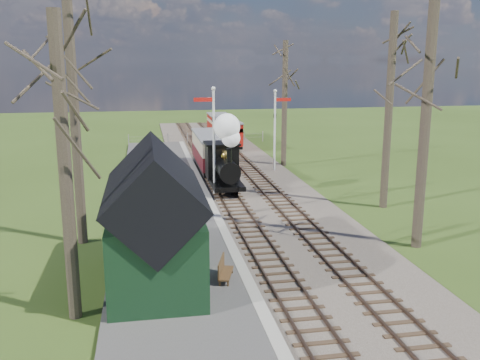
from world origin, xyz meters
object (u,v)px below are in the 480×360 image
Objects in this scene: person at (205,241)px; red_carriage_b at (219,126)px; locomotive at (225,158)px; red_carriage_a at (228,134)px; semaphore_near at (213,133)px; coach at (212,150)px; semaphore_far at (276,124)px; sign_board at (200,222)px; station_shed at (155,222)px; bench at (223,270)px.

red_carriage_b is at bearing -27.59° from person.
red_carriage_a is at bearing 80.35° from locomotive.
semaphore_near reaches higher than red_carriage_a.
red_carriage_b reaches higher than person.
coach is 1.55× the size of red_carriage_b.
person is (-2.40, -10.59, -1.33)m from locomotive.
coach reaches higher than red_carriage_a.
sign_board is (-6.65, -13.24, -2.65)m from semaphore_far.
sign_board is (-4.88, -28.61, -0.70)m from red_carriage_b.
red_carriage_a is at bearing -90.00° from red_carriage_b.
semaphore_far is 7.13m from locomotive.
semaphore_far is at bearing -7.48° from coach.
station_shed is 1.32× the size of red_carriage_b.
red_carriage_b is 31.85m from person.
coach is at bearing 83.33° from semaphore_near.
coach is 7.30× the size of sign_board.
locomotive is 0.97× the size of red_carriage_b.
locomotive is 4.56× the size of sign_board.
station_shed reaches higher than locomotive.
semaphore_far is (8.67, 18.00, 1.08)m from station_shed.
coach is at bearing 76.97° from station_shed.
semaphore_near is 1.31× the size of red_carriage_b.
bench is at bearing -97.79° from red_carriage_b.
semaphore_near reaches higher than red_carriage_b.
semaphore_far reaches higher than red_carriage_b.
station_shed reaches higher than person.
semaphore_near reaches higher than station_shed.
locomotive is at bearing -99.65° from red_carriage_a.
red_carriage_b is (-1.77, 15.37, -1.94)m from semaphore_far.
red_carriage_a is at bearing 74.37° from coach.
coach is at bearing 83.92° from bench.
red_carriage_a is 5.50m from red_carriage_b.
sign_board is at bearing -99.68° from red_carriage_b.
semaphore_far reaches higher than locomotive.
semaphore_near is 16.37m from red_carriage_a.
coach is 19.13m from bench.
semaphore_far is 15.59m from red_carriage_b.
coach is 15.02m from red_carriage_b.
locomotive is 0.62× the size of coach.
red_carriage_a is 23.63m from sign_board.
station_shed reaches higher than coach.
semaphore_far is at bearing -79.81° from red_carriage_a.
locomotive is at bearing 73.69° from sign_board.
semaphore_far reaches higher than sign_board.
semaphore_near is at bearing -130.60° from semaphore_far.
locomotive is 8.20m from sign_board.
semaphore_near is 1.35× the size of locomotive.
station_shed is 5.40m from sign_board.
sign_board is 0.85× the size of person.
coach reaches higher than bench.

